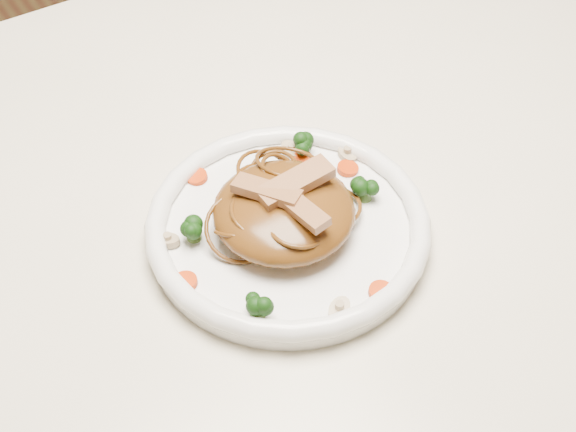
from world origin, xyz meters
TOP-DOWN VIEW (x-y plane):
  - table at (0.00, 0.00)m, footprint 1.20×0.80m
  - plate at (-0.06, -0.09)m, footprint 0.31×0.31m
  - noodle_mound at (-0.06, -0.09)m, footprint 0.17×0.17m
  - chicken_a at (-0.05, -0.08)m, footprint 0.07×0.03m
  - chicken_b at (-0.07, -0.08)m, footprint 0.05×0.06m
  - chicken_c at (-0.06, -0.11)m, footprint 0.03×0.06m
  - broccoli_0 at (0.01, -0.02)m, footprint 0.03×0.03m
  - broccoli_1 at (-0.14, -0.06)m, footprint 0.03×0.03m
  - broccoli_2 at (-0.13, -0.16)m, footprint 0.03×0.03m
  - broccoli_3 at (0.02, -0.10)m, footprint 0.03×0.03m
  - carrot_0 at (0.00, -0.02)m, footprint 0.03×0.03m
  - carrot_1 at (-0.17, -0.10)m, footprint 0.03×0.03m
  - carrot_2 at (0.03, -0.06)m, footprint 0.03×0.03m
  - carrot_3 at (-0.10, 0.01)m, footprint 0.02×0.02m
  - carrot_4 at (-0.03, -0.20)m, footprint 0.03×0.03m
  - mushroom_0 at (-0.07, -0.19)m, footprint 0.03×0.03m
  - mushroom_1 at (0.04, -0.04)m, footprint 0.03×0.03m
  - mushroom_2 at (-0.16, -0.05)m, footprint 0.03×0.03m
  - mushroom_3 at (-0.00, -0.00)m, footprint 0.03×0.03m

SIDE VIEW (x-z plane):
  - table at x=0.00m, z-range 0.28..1.03m
  - plate at x=-0.06m, z-range 0.75..0.77m
  - carrot_0 at x=0.00m, z-range 0.77..0.77m
  - carrot_1 at x=-0.17m, z-range 0.77..0.77m
  - carrot_2 at x=0.03m, z-range 0.77..0.77m
  - carrot_3 at x=-0.10m, z-range 0.77..0.77m
  - carrot_4 at x=-0.03m, z-range 0.77..0.77m
  - mushroom_0 at x=-0.07m, z-range 0.77..0.77m
  - mushroom_1 at x=0.04m, z-range 0.77..0.77m
  - mushroom_2 at x=-0.16m, z-range 0.77..0.77m
  - mushroom_3 at x=0.00m, z-range 0.77..0.77m
  - broccoli_1 at x=-0.14m, z-range 0.77..0.79m
  - broccoli_3 at x=0.02m, z-range 0.77..0.79m
  - broccoli_0 at x=0.01m, z-range 0.77..0.80m
  - broccoli_2 at x=-0.13m, z-range 0.77..0.80m
  - noodle_mound at x=-0.06m, z-range 0.77..0.81m
  - chicken_c at x=-0.06m, z-range 0.81..0.82m
  - chicken_b at x=-0.07m, z-range 0.81..0.82m
  - chicken_a at x=-0.05m, z-range 0.81..0.82m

